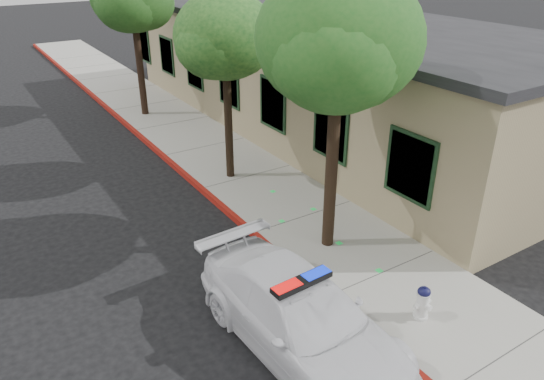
{
  "coord_description": "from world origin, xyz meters",
  "views": [
    {
      "loc": [
        -5.48,
        -6.49,
        6.79
      ],
      "look_at": [
        0.59,
        3.02,
        1.19
      ],
      "focal_mm": 33.62,
      "sensor_mm": 36.0,
      "label": 1
    }
  ],
  "objects_px": {
    "clapboard_building": "(322,72)",
    "fire_hydrant": "(423,302)",
    "police_car": "(301,317)",
    "street_tree_far": "(134,0)",
    "street_tree_mid": "(225,40)",
    "street_tree_near": "(339,46)"
  },
  "relations": [
    {
      "from": "fire_hydrant",
      "to": "police_car",
      "type": "bearing_deg",
      "value": 164.0
    },
    {
      "from": "police_car",
      "to": "fire_hydrant",
      "type": "bearing_deg",
      "value": -20.43
    },
    {
      "from": "clapboard_building",
      "to": "street_tree_far",
      "type": "distance_m",
      "value": 7.71
    },
    {
      "from": "police_car",
      "to": "street_tree_near",
      "type": "height_order",
      "value": "street_tree_near"
    },
    {
      "from": "clapboard_building",
      "to": "street_tree_near",
      "type": "distance_m",
      "value": 9.54
    },
    {
      "from": "police_car",
      "to": "street_tree_mid",
      "type": "distance_m",
      "value": 8.3
    },
    {
      "from": "clapboard_building",
      "to": "street_tree_near",
      "type": "bearing_deg",
      "value": -126.08
    },
    {
      "from": "clapboard_building",
      "to": "fire_hydrant",
      "type": "xyz_separation_m",
      "value": [
        -5.53,
        -10.48,
        -1.62
      ]
    },
    {
      "from": "street_tree_near",
      "to": "clapboard_building",
      "type": "bearing_deg",
      "value": 53.92
    },
    {
      "from": "fire_hydrant",
      "to": "clapboard_building",
      "type": "bearing_deg",
      "value": 63.51
    },
    {
      "from": "fire_hydrant",
      "to": "street_tree_mid",
      "type": "relative_size",
      "value": 0.13
    },
    {
      "from": "fire_hydrant",
      "to": "street_tree_mid",
      "type": "height_order",
      "value": "street_tree_mid"
    },
    {
      "from": "clapboard_building",
      "to": "fire_hydrant",
      "type": "distance_m",
      "value": 11.96
    },
    {
      "from": "clapboard_building",
      "to": "street_tree_far",
      "type": "height_order",
      "value": "street_tree_far"
    },
    {
      "from": "street_tree_mid",
      "to": "street_tree_far",
      "type": "xyz_separation_m",
      "value": [
        -0.02,
        7.39,
        0.4
      ]
    },
    {
      "from": "clapboard_building",
      "to": "police_car",
      "type": "height_order",
      "value": "clapboard_building"
    },
    {
      "from": "clapboard_building",
      "to": "fire_hydrant",
      "type": "height_order",
      "value": "clapboard_building"
    },
    {
      "from": "fire_hydrant",
      "to": "street_tree_near",
      "type": "xyz_separation_m",
      "value": [
        0.14,
        3.09,
        4.33
      ]
    },
    {
      "from": "street_tree_near",
      "to": "street_tree_far",
      "type": "relative_size",
      "value": 1.05
    },
    {
      "from": "fire_hydrant",
      "to": "street_tree_mid",
      "type": "xyz_separation_m",
      "value": [
        0.03,
        7.85,
        3.75
      ]
    },
    {
      "from": "clapboard_building",
      "to": "street_tree_far",
      "type": "relative_size",
      "value": 3.49
    },
    {
      "from": "street_tree_near",
      "to": "street_tree_far",
      "type": "distance_m",
      "value": 12.15
    }
  ]
}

